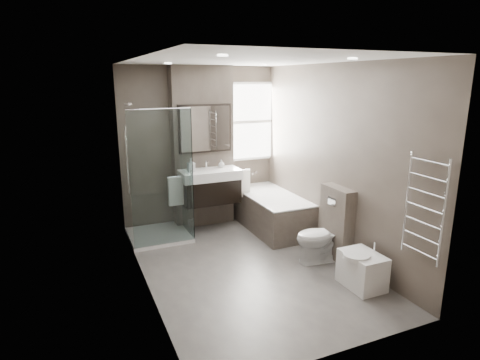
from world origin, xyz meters
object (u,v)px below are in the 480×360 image
bathtub (271,210)px  toilet (321,237)px  vanity (210,186)px  bidet (362,269)px

bathtub → toilet: (0.05, -1.36, 0.04)m
vanity → bathtub: (0.92, -0.33, -0.43)m
vanity → bidet: (1.01, -2.45, -0.52)m
vanity → toilet: 1.99m
toilet → bidet: (0.04, -0.77, -0.13)m
vanity → toilet: bearing=-60.1°
bathtub → toilet: 1.37m
toilet → bidet: size_ratio=1.31×
vanity → toilet: (0.97, -1.69, -0.39)m
bathtub → toilet: bearing=-88.1°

